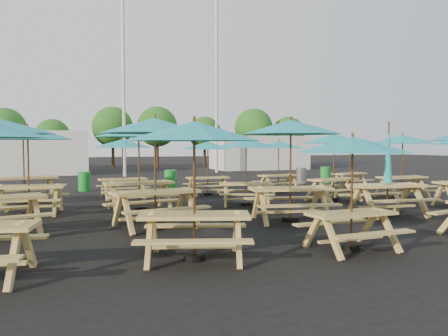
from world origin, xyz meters
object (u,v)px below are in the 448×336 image
object	(u,v)px
picnic_unit_8	(352,150)
picnic_unit_19	(350,147)
picnic_unit_6	(139,135)
picnic_unit_11	(208,148)
waste_bin_3	(301,176)
waste_bin_4	(325,175)
waste_bin_2	(170,179)
picnic_unit_10	(246,146)
picnic_unit_3	(23,135)
waste_bin_1	(171,179)
picnic_unit_15	(279,147)
picnic_unit_2	(28,138)
picnic_unit_14	(334,142)
waste_bin_0	(84,181)
picnic_unit_18	(403,142)
picnic_unit_4	(194,138)
picnic_unit_7	(122,146)
picnic_unit_9	(291,132)
picnic_unit_13	(388,177)
picnic_unit_5	(155,131)

from	to	relation	value
picnic_unit_8	picnic_unit_19	world-z (taller)	picnic_unit_19
picnic_unit_6	picnic_unit_11	size ratio (longest dim) A/B	1.27
waste_bin_3	waste_bin_4	xyz separation A→B (m)	(1.48, 0.21, 0.00)
waste_bin_2	picnic_unit_10	bearing A→B (deg)	-79.62
picnic_unit_3	waste_bin_1	bearing A→B (deg)	17.22
picnic_unit_15	waste_bin_1	size ratio (longest dim) A/B	3.05
picnic_unit_19	picnic_unit_8	bearing A→B (deg)	-141.87
picnic_unit_11	picnic_unit_15	bearing A→B (deg)	1.65
picnic_unit_2	picnic_unit_6	xyz separation A→B (m)	(2.94, -0.19, 0.09)
picnic_unit_14	picnic_unit_15	distance (m)	3.28
picnic_unit_15	waste_bin_2	distance (m)	4.97
waste_bin_0	waste_bin_3	bearing A→B (deg)	-0.15
picnic_unit_15	picnic_unit_18	bearing A→B (deg)	-55.30
picnic_unit_19	picnic_unit_2	bearing A→B (deg)	177.10
picnic_unit_11	waste_bin_4	bearing A→B (deg)	23.71
picnic_unit_8	picnic_unit_15	xyz separation A→B (m)	(3.13, 9.29, 0.02)
waste_bin_3	picnic_unit_8	bearing A→B (deg)	-115.45
picnic_unit_4	picnic_unit_7	xyz separation A→B (m)	(-0.19, 8.93, -0.16)
picnic_unit_9	picnic_unit_15	bearing A→B (deg)	76.04
waste_bin_0	picnic_unit_6	bearing A→B (deg)	-77.59
picnic_unit_13	waste_bin_4	world-z (taller)	picnic_unit_13
picnic_unit_7	waste_bin_0	distance (m)	3.59
picnic_unit_9	picnic_unit_8	bearing A→B (deg)	-86.92
waste_bin_0	waste_bin_2	world-z (taller)	same
picnic_unit_5	picnic_unit_7	world-z (taller)	picnic_unit_5
picnic_unit_6	picnic_unit_15	world-z (taller)	picnic_unit_6
waste_bin_3	picnic_unit_3	bearing A→B (deg)	-164.94
picnic_unit_4	picnic_unit_11	distance (m)	9.39
picnic_unit_7	picnic_unit_14	world-z (taller)	picnic_unit_14
picnic_unit_7	waste_bin_4	bearing A→B (deg)	12.23
picnic_unit_11	picnic_unit_14	world-z (taller)	picnic_unit_14
picnic_unit_4	picnic_unit_5	world-z (taller)	picnic_unit_5
picnic_unit_8	picnic_unit_14	xyz separation A→B (m)	(3.59, 6.04, 0.20)
picnic_unit_4	waste_bin_4	xyz separation A→B (m)	(10.14, 12.15, -1.61)
picnic_unit_7	picnic_unit_18	xyz separation A→B (m)	(9.50, -3.13, 0.15)
picnic_unit_2	waste_bin_3	size ratio (longest dim) A/B	3.34
picnic_unit_7	picnic_unit_14	xyz separation A→B (m)	(6.63, -3.15, 0.15)
picnic_unit_2	picnic_unit_6	world-z (taller)	picnic_unit_6
picnic_unit_6	picnic_unit_8	size ratio (longest dim) A/B	1.20
picnic_unit_10	picnic_unit_2	bearing A→B (deg)	-162.61
picnic_unit_2	waste_bin_4	bearing A→B (deg)	32.62
picnic_unit_7	waste_bin_2	xyz separation A→B (m)	(2.33, 2.91, -1.45)
picnic_unit_4	picnic_unit_15	bearing A→B (deg)	73.37
picnic_unit_2	picnic_unit_8	world-z (taller)	picnic_unit_2
picnic_unit_13	picnic_unit_2	bearing A→B (deg)	164.30
picnic_unit_11	picnic_unit_3	bearing A→B (deg)	-178.86
picnic_unit_14	picnic_unit_2	bearing A→B (deg)	165.05
waste_bin_4	waste_bin_2	bearing A→B (deg)	-177.75
picnic_unit_14	picnic_unit_7	bearing A→B (deg)	140.85
picnic_unit_10	picnic_unit_18	distance (m)	6.06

